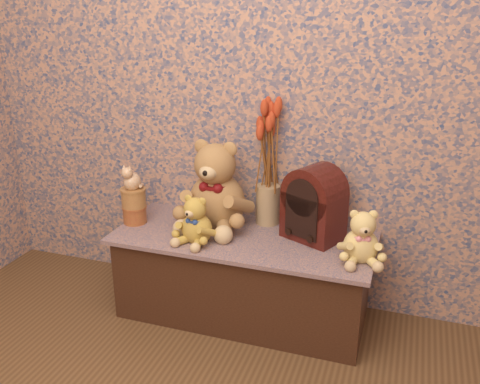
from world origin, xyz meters
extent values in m
cube|color=#3C4F7B|center=(0.00, 1.50, 1.30)|extent=(3.00, 0.10, 2.60)
cube|color=navy|center=(0.00, 1.25, 0.21)|extent=(1.24, 0.53, 0.43)
cylinder|color=tan|center=(0.07, 1.44, 0.53)|extent=(0.12, 0.12, 0.20)
cylinder|color=#B88036|center=(-0.57, 1.22, 0.47)|extent=(0.15, 0.15, 0.09)
cylinder|color=#D9B25F|center=(-0.57, 1.22, 0.56)|extent=(0.12, 0.12, 0.09)
camera|label=1|loc=(0.71, -0.91, 1.48)|focal=39.12mm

